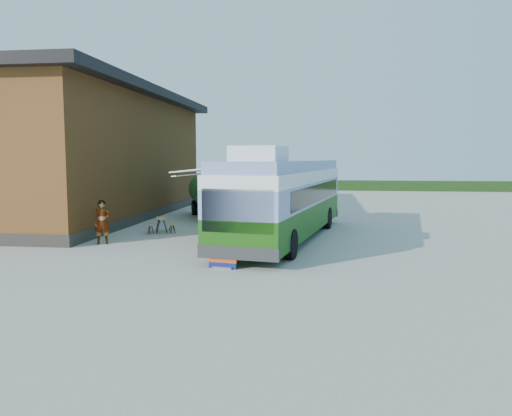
# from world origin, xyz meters

# --- Properties ---
(ground) EXTENTS (100.00, 100.00, 0.00)m
(ground) POSITION_xyz_m (0.00, 0.00, 0.00)
(ground) COLOR #BCB7AD
(ground) RESTS_ON ground
(barn) EXTENTS (9.60, 21.20, 7.50)m
(barn) POSITION_xyz_m (-10.50, 10.00, 3.59)
(barn) COLOR brown
(barn) RESTS_ON ground
(hedge) EXTENTS (40.00, 3.00, 1.00)m
(hedge) POSITION_xyz_m (8.00, 38.00, 0.50)
(hedge) COLOR #264419
(hedge) RESTS_ON ground
(bus) EXTENTS (4.79, 13.07, 3.93)m
(bus) POSITION_xyz_m (1.78, 3.25, 1.88)
(bus) COLOR #296510
(bus) RESTS_ON ground
(awning) EXTENTS (3.67, 5.14, 0.55)m
(awning) POSITION_xyz_m (-0.79, 3.19, 2.85)
(awning) COLOR white
(awning) RESTS_ON ground
(banner) EXTENTS (0.94, 0.29, 2.17)m
(banner) POSITION_xyz_m (0.24, -2.85, 0.89)
(banner) COLOR navy
(banner) RESTS_ON ground
(picnic_table) EXTENTS (1.53, 1.45, 0.70)m
(picnic_table) POSITION_xyz_m (-4.19, 4.42, 0.52)
(picnic_table) COLOR tan
(picnic_table) RESTS_ON ground
(person_a) EXTENTS (0.78, 0.66, 1.82)m
(person_a) POSITION_xyz_m (-5.54, 1.00, 0.91)
(person_a) COLOR #999999
(person_a) RESTS_ON ground
(person_b) EXTENTS (0.78, 0.90, 1.58)m
(person_b) POSITION_xyz_m (1.77, 11.29, 0.79)
(person_b) COLOR #999999
(person_b) RESTS_ON ground
(slurry_tanker) EXTENTS (3.86, 6.52, 2.57)m
(slurry_tanker) POSITION_xyz_m (-3.22, 10.79, 1.48)
(slurry_tanker) COLOR #15782F
(slurry_tanker) RESTS_ON ground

